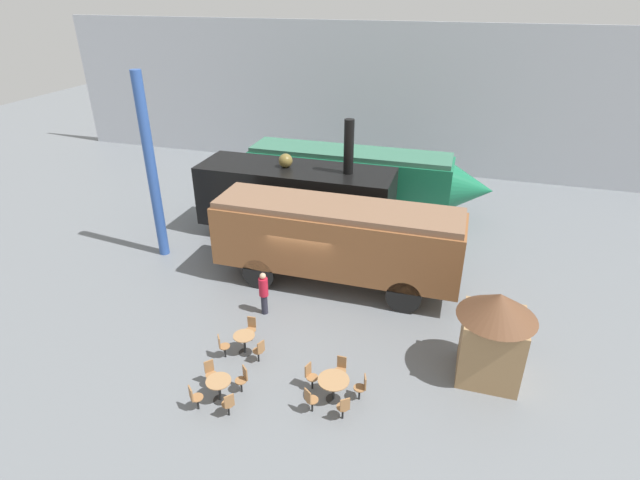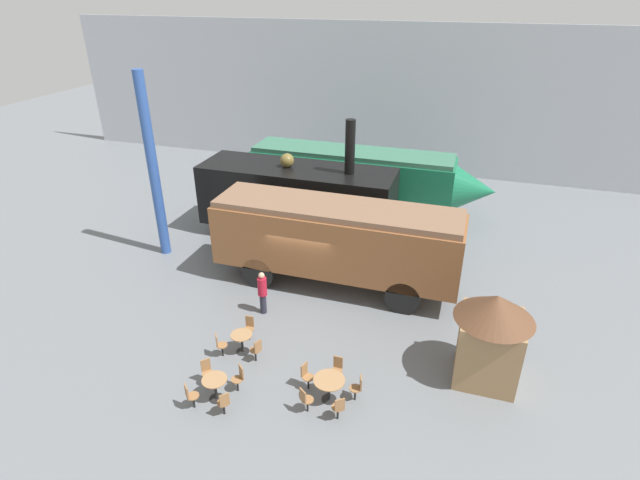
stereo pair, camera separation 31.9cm
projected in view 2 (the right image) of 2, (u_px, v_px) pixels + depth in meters
The scene contains 23 objects.
ground_plane at pixel (306, 285), 20.31m from camera, with size 80.00×80.00×0.00m, color slate.
backdrop_wall at pixel (385, 99), 31.12m from camera, with size 44.00×0.15×9.00m.
streamlined_locomotive at pixel (367, 177), 26.17m from camera, with size 12.64×2.48×3.24m.
steam_locomotive at pixel (297, 196), 23.36m from camera, with size 9.04×2.84×5.84m.
passenger_coach_wooden at pixel (336, 237), 19.37m from camera, with size 9.61×2.53×3.49m.
cafe_table_near at pixel (329, 384), 14.42m from camera, with size 0.93×0.93×0.76m.
cafe_table_mid at pixel (242, 339), 16.37m from camera, with size 0.71×0.71×0.71m.
cafe_table_far at pixel (215, 384), 14.48m from camera, with size 0.74×0.74×0.75m.
cafe_chair_0 at pixel (358, 386), 14.47m from camera, with size 0.39×0.37×0.87m.
cafe_chair_1 at pixel (337, 368), 15.18m from camera, with size 0.36×0.36×0.87m.
cafe_chair_2 at pixel (306, 374), 14.91m from camera, with size 0.39×0.37×0.87m.
cafe_chair_3 at pixel (305, 399), 14.04m from camera, with size 0.40×0.40×0.87m.
cafe_chair_4 at pixel (339, 407), 13.76m from camera, with size 0.40×0.40×0.87m.
cafe_chair_5 at pixel (257, 349), 15.94m from camera, with size 0.40×0.38×0.87m.
cafe_chair_6 at pixel (249, 326), 17.01m from camera, with size 0.36×0.37×0.87m.
cafe_chair_7 at pixel (220, 344), 16.18m from camera, with size 0.40×0.40×0.87m.
cafe_chair_8 at pixel (190, 395), 14.17m from camera, with size 0.40×0.40×0.87m.
cafe_chair_9 at pixel (224, 402), 13.92m from camera, with size 0.40×0.40×0.87m.
cafe_chair_10 at pixel (239, 377), 14.82m from camera, with size 0.40×0.40×0.87m.
cafe_chair_11 at pixel (207, 370), 15.07m from camera, with size 0.40×0.40×0.87m.
visitor_person at pixel (262, 291), 18.17m from camera, with size 0.34×0.34×1.72m.
ticket_kiosk at pixel (491, 333), 14.81m from camera, with size 2.34×2.34×3.00m.
support_pillar at pixel (153, 168), 20.97m from camera, with size 0.44×0.44×8.00m.
Camera 2 is at (5.79, -16.23, 10.92)m, focal length 28.00 mm.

